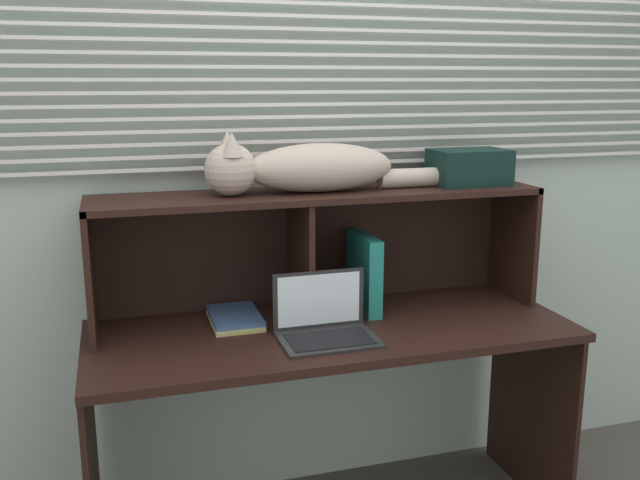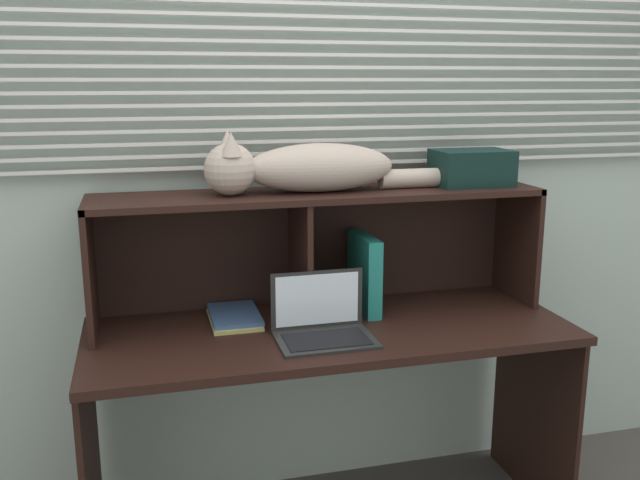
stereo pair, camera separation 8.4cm
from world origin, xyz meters
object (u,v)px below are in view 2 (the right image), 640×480
at_px(cat, 304,168).
at_px(laptop, 323,325).
at_px(binder_upright, 364,273).
at_px(storage_box, 472,168).
at_px(book_stack, 234,317).

bearing_deg(cat, laptop, -89.05).
height_order(binder_upright, storage_box, storage_box).
relative_size(binder_upright, storage_box, 1.02).
xyz_separation_m(laptop, binder_upright, (0.22, 0.23, 0.10)).
distance_m(cat, book_stack, 0.58).
distance_m(binder_upright, storage_box, 0.55).
xyz_separation_m(book_stack, storage_box, (0.89, -0.00, 0.50)).
height_order(cat, storage_box, cat).
distance_m(laptop, storage_box, 0.82).
xyz_separation_m(binder_upright, storage_box, (0.41, 0.00, 0.37)).
bearing_deg(book_stack, storage_box, -0.10).
bearing_deg(binder_upright, storage_box, 0.00).
xyz_separation_m(cat, laptop, (0.00, -0.23, -0.49)).
xyz_separation_m(cat, binder_upright, (0.22, 0.00, -0.39)).
bearing_deg(laptop, storage_box, 20.37).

